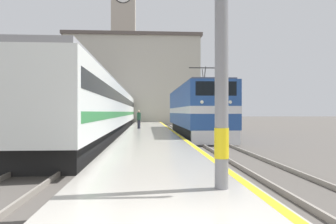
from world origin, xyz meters
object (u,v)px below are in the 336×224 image
at_px(passenger_train, 112,110).
at_px(person_on_platform, 139,119).
at_px(locomotive_train, 195,111).
at_px(catenary_mast, 226,10).
at_px(clock_tower, 124,37).

xyz_separation_m(passenger_train, person_on_platform, (2.66, -2.70, -0.87)).
height_order(locomotive_train, catenary_mast, catenary_mast).
distance_m(locomotive_train, clock_tower, 41.47).
distance_m(passenger_train, clock_tower, 34.37).
height_order(locomotive_train, person_on_platform, locomotive_train).
bearing_deg(clock_tower, catenary_mast, -84.12).
relative_size(passenger_train, clock_tower, 1.51).
bearing_deg(clock_tower, person_on_platform, -83.84).
bearing_deg(person_on_platform, passenger_train, 134.49).
height_order(person_on_platform, clock_tower, clock_tower).
distance_m(locomotive_train, catenary_mast, 19.57).
bearing_deg(locomotive_train, clock_tower, 102.20).
bearing_deg(passenger_train, catenary_mast, -79.36).
distance_m(locomotive_train, person_on_platform, 6.13).
relative_size(person_on_platform, clock_tower, 0.05).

